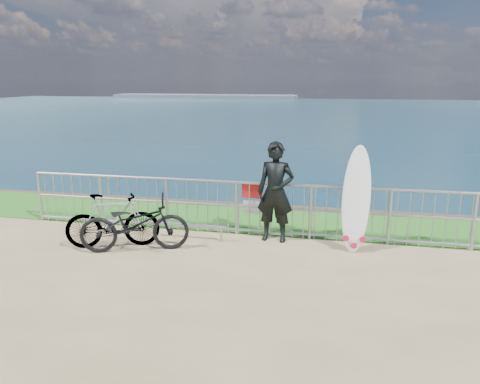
% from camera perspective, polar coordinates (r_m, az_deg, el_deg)
% --- Properties ---
extents(grass_strip, '(120.00, 120.00, 0.00)m').
position_cam_1_polar(grass_strip, '(10.64, 3.47, -3.37)').
color(grass_strip, '#205F1A').
rests_on(grass_strip, ground).
extents(seascape, '(260.00, 260.00, 5.00)m').
position_cam_1_polar(seascape, '(161.48, -4.24, 11.30)').
color(seascape, brown).
rests_on(seascape, ground).
extents(railing, '(10.06, 0.10, 1.13)m').
position_cam_1_polar(railing, '(9.44, 2.60, -2.01)').
color(railing, '#94979D').
rests_on(railing, ground).
extents(surfer, '(0.75, 0.52, 1.96)m').
position_cam_1_polar(surfer, '(9.10, 4.35, -0.02)').
color(surfer, black).
rests_on(surfer, ground).
extents(surfboard, '(0.57, 0.52, 1.97)m').
position_cam_1_polar(surfboard, '(8.86, 13.95, -1.29)').
color(surfboard, white).
rests_on(surfboard, ground).
extents(bicycle_near, '(2.10, 1.35, 1.04)m').
position_cam_1_polar(bicycle_near, '(8.87, -12.72, -3.79)').
color(bicycle_near, black).
rests_on(bicycle_near, ground).
extents(bicycle_far, '(1.81, 1.08, 1.05)m').
position_cam_1_polar(bicycle_far, '(9.15, -15.29, -3.38)').
color(bicycle_far, black).
rests_on(bicycle_far, ground).
extents(bike_rack, '(1.61, 0.05, 0.34)m').
position_cam_1_polar(bike_rack, '(9.37, -6.50, -4.15)').
color(bike_rack, '#94979D').
rests_on(bike_rack, ground).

